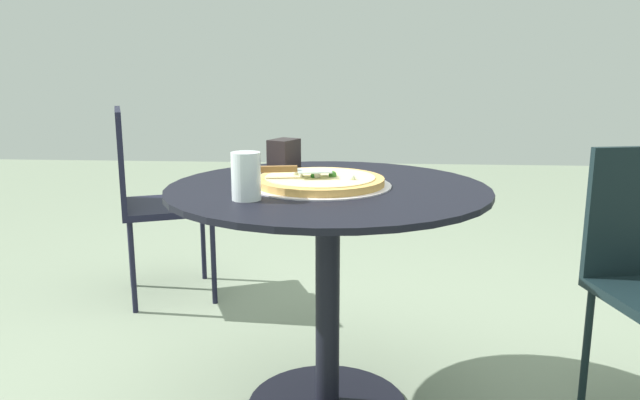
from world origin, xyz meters
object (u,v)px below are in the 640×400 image
at_px(pizza_server, 295,170).
at_px(patio_chair_near, 149,191).
at_px(napkin_dispenser, 284,155).
at_px(pizza_on_tray, 320,181).
at_px(patio_table, 328,249).
at_px(drinking_cup, 246,176).

height_order(pizza_server, patio_chair_near, patio_chair_near).
bearing_deg(napkin_dispenser, pizza_server, 40.28).
relative_size(pizza_on_tray, pizza_server, 1.99).
bearing_deg(patio_table, pizza_on_tray, -105.71).
height_order(patio_table, napkin_dispenser, napkin_dispenser).
distance_m(patio_table, napkin_dispenser, 0.40).
bearing_deg(patio_chair_near, pizza_server, 39.67).
bearing_deg(drinking_cup, pizza_on_tray, 137.97).
bearing_deg(patio_table, pizza_server, -80.96).
bearing_deg(pizza_server, drinking_cup, -31.78).
bearing_deg(pizza_on_tray, patio_table, 74.29).
xyz_separation_m(pizza_on_tray, drinking_cup, (0.20, -0.18, 0.05)).
height_order(pizza_on_tray, pizza_server, pizza_server).
bearing_deg(napkin_dispenser, drinking_cup, 20.87).
bearing_deg(patio_table, drinking_cup, -46.48).
bearing_deg(pizza_server, pizza_on_tray, 107.07).
relative_size(pizza_server, napkin_dispenser, 2.00).
height_order(pizza_server, drinking_cup, drinking_cup).
bearing_deg(drinking_cup, napkin_dispenser, 174.57).
distance_m(patio_table, pizza_server, 0.27).
relative_size(patio_table, napkin_dispenser, 8.97).
bearing_deg(drinking_cup, pizza_server, 148.22).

